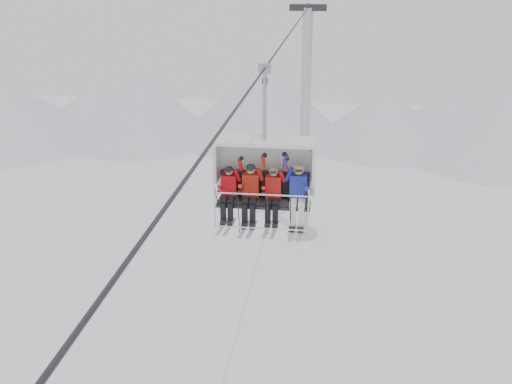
# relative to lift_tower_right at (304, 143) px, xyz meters

# --- Properties ---
(ridgeline) EXTENTS (72.00, 21.00, 7.00)m
(ridgeline) POSITION_rel_lift_tower_right_xyz_m (-1.58, 20.05, -2.94)
(ridgeline) COLOR silver
(ridgeline) RESTS_ON ground
(lift_tower_right) EXTENTS (2.00, 1.80, 13.48)m
(lift_tower_right) POSITION_rel_lift_tower_right_xyz_m (0.00, 0.00, 0.00)
(lift_tower_right) COLOR #B0B3B8
(lift_tower_right) RESTS_ON ground
(haul_cable) EXTENTS (0.06, 50.00, 0.06)m
(haul_cable) POSITION_rel_lift_tower_right_xyz_m (0.00, -22.00, 7.52)
(haul_cable) COLOR #2A2A2E
(haul_cable) RESTS_ON lift_tower_left
(chairlift_carrier) EXTENTS (2.55, 1.17, 3.98)m
(chairlift_carrier) POSITION_rel_lift_tower_right_xyz_m (0.00, -20.21, 4.93)
(chairlift_carrier) COLOR black
(chairlift_carrier) RESTS_ON haul_cable
(skier_far_left) EXTENTS (0.38, 1.69, 1.54)m
(skier_far_left) POSITION_rel_lift_tower_right_xyz_m (-0.89, -20.53, 4.41)
(skier_far_left) COLOR red
(skier_far_left) RESTS_ON chairlift_carrier
(skier_center_left) EXTENTS (0.42, 1.69, 1.67)m
(skier_center_left) POSITION_rel_lift_tower_right_xyz_m (-0.33, -20.52, 4.44)
(skier_center_left) COLOR red
(skier_center_left) RESTS_ON chairlift_carrier
(skier_center_right) EXTENTS (0.40, 1.69, 1.59)m
(skier_center_right) POSITION_rel_lift_tower_right_xyz_m (0.24, -20.53, 4.42)
(skier_center_right) COLOR red
(skier_center_right) RESTS_ON chairlift_carrier
(skier_far_right) EXTENTS (0.44, 1.69, 1.72)m
(skier_far_right) POSITION_rel_lift_tower_right_xyz_m (0.88, -20.52, 4.46)
(skier_far_right) COLOR #212FB0
(skier_far_right) RESTS_ON chairlift_carrier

